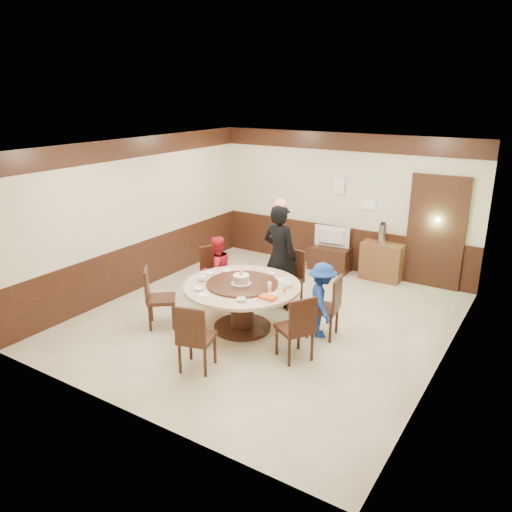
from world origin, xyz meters
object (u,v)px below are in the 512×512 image
Objects in this scene: shrimp_platter at (268,298)px; side_cabinet at (382,262)px; person_standing at (280,256)px; television at (331,237)px; person_red at (217,270)px; tv_stand at (330,258)px; thermos at (382,234)px; banquet_table at (242,298)px; birthday_cake at (241,279)px; person_blue at (322,300)px.

side_cabinet is (0.47, 3.58, -0.40)m from shrimp_platter.
television is (-0.00, 2.14, -0.19)m from person_standing.
television is (0.97, 2.63, 0.10)m from person_red.
person_standing reaches higher than person_red.
thermos is (1.06, 0.03, 0.69)m from tv_stand.
banquet_table is 1.13m from person_red.
birthday_cake is at bearing -108.17° from thermos.
banquet_table is at bearing -90.49° from tv_stand.
tv_stand is 0.46m from television.
television is (0.02, 3.28, -0.14)m from birthday_cake.
person_blue is 1.26m from birthday_cake.
banquet_table is 1.17m from person_standing.
tv_stand is at bearing -178.43° from side_cabinet.
person_blue is 3.80× the size of birthday_cake.
person_red is 1.05× the size of person_blue.
person_standing is 1.55× the size of person_blue.
thermos is at bearing 71.60° from banquet_table.
person_blue reaches higher than tv_stand.
birthday_cake is at bearing -90.41° from tv_stand.
tv_stand is at bearing 99.96° from shrimp_platter.
person_standing is 1.13m from person_red.
shrimp_platter is (-0.48, -0.76, 0.19)m from person_blue.
thermos reaches higher than side_cabinet.
person_blue is 3.01m from tv_stand.
person_standing reaches higher than shrimp_platter.
person_blue reaches higher than thermos.
birthday_cake is 3.28m from television.
tv_stand is (-0.62, 3.55, -0.53)m from shrimp_platter.
banquet_table is 3.26m from tv_stand.
television is (0.03, 3.25, 0.18)m from banquet_table.
person_blue is at bearing 22.21° from banquet_table.
birthday_cake is 0.41× the size of television.
person_standing is (0.03, 1.11, 0.37)m from banquet_table.
person_blue is 0.92m from shrimp_platter.
shrimp_platter is at bearing 111.97° from person_blue.
side_cabinet is 2.11× the size of thermos.
person_standing is at bearing 113.73° from shrimp_platter.
birthday_cake is 1.02× the size of shrimp_platter.
television reaches higher than tv_stand.
shrimp_platter is at bearing -22.73° from birthday_cake.
person_red is at bearing -127.84° from side_cabinet.
person_standing reaches higher than person_blue.
birthday_cake is at bearing 75.96° from person_red.
banquet_table is 3.47m from side_cabinet.
television is (-1.11, 2.78, 0.13)m from person_blue.
birthday_cake reaches higher than television.
shrimp_platter reaches higher than side_cabinet.
tv_stand is at bearing -14.07° from person_blue.
birthday_cake is (0.95, -0.64, 0.24)m from person_red.
television reaches higher than side_cabinet.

